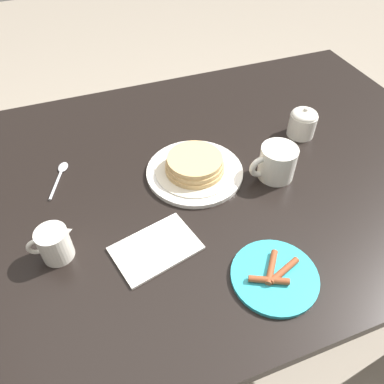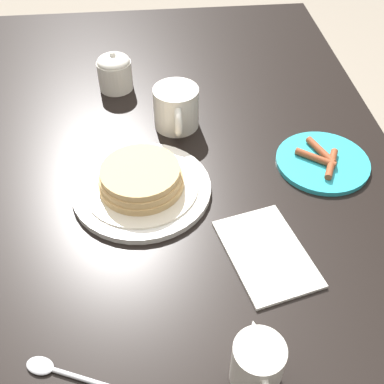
{
  "view_description": "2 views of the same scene",
  "coord_description": "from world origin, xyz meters",
  "px_view_note": "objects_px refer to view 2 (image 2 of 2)",
  "views": [
    {
      "loc": [
        0.32,
        0.68,
        1.43
      ],
      "look_at": [
        0.09,
        0.08,
        0.78
      ],
      "focal_mm": 35.0,
      "sensor_mm": 36.0,
      "label": 1
    },
    {
      "loc": [
        0.7,
        0.02,
        1.38
      ],
      "look_at": [
        0.09,
        0.08,
        0.78
      ],
      "focal_mm": 45.0,
      "sensor_mm": 36.0,
      "label": 2
    }
  ],
  "objects_px": {
    "side_plate_bacon": "(322,161)",
    "spoon": "(57,371)",
    "creamer_pitcher": "(257,363)",
    "pancake_plate": "(141,183)",
    "coffee_mug": "(176,108)",
    "napkin": "(266,253)",
    "sugar_bowl": "(115,71)"
  },
  "relations": [
    {
      "from": "side_plate_bacon",
      "to": "spoon",
      "type": "height_order",
      "value": "side_plate_bacon"
    },
    {
      "from": "creamer_pitcher",
      "to": "spoon",
      "type": "distance_m",
      "value": 0.27
    },
    {
      "from": "pancake_plate",
      "to": "spoon",
      "type": "height_order",
      "value": "pancake_plate"
    },
    {
      "from": "pancake_plate",
      "to": "coffee_mug",
      "type": "distance_m",
      "value": 0.21
    },
    {
      "from": "coffee_mug",
      "to": "napkin",
      "type": "distance_m",
      "value": 0.39
    },
    {
      "from": "napkin",
      "to": "spoon",
      "type": "height_order",
      "value": "spoon"
    },
    {
      "from": "creamer_pitcher",
      "to": "spoon",
      "type": "xyz_separation_m",
      "value": [
        -0.03,
        -0.26,
        -0.04
      ]
    },
    {
      "from": "side_plate_bacon",
      "to": "pancake_plate",
      "type": "bearing_deg",
      "value": -83.3
    },
    {
      "from": "napkin",
      "to": "sugar_bowl",
      "type": "bearing_deg",
      "value": -154.44
    },
    {
      "from": "side_plate_bacon",
      "to": "creamer_pitcher",
      "type": "distance_m",
      "value": 0.47
    },
    {
      "from": "pancake_plate",
      "to": "creamer_pitcher",
      "type": "xyz_separation_m",
      "value": [
        0.37,
        0.14,
        0.02
      ]
    },
    {
      "from": "creamer_pitcher",
      "to": "napkin",
      "type": "height_order",
      "value": "creamer_pitcher"
    },
    {
      "from": "sugar_bowl",
      "to": "napkin",
      "type": "bearing_deg",
      "value": 25.56
    },
    {
      "from": "side_plate_bacon",
      "to": "spoon",
      "type": "bearing_deg",
      "value": -51.6
    },
    {
      "from": "pancake_plate",
      "to": "side_plate_bacon",
      "type": "relative_size",
      "value": 1.41
    },
    {
      "from": "pancake_plate",
      "to": "spoon",
      "type": "xyz_separation_m",
      "value": [
        0.34,
        -0.12,
        -0.02
      ]
    },
    {
      "from": "creamer_pitcher",
      "to": "napkin",
      "type": "bearing_deg",
      "value": 163.72
    },
    {
      "from": "side_plate_bacon",
      "to": "napkin",
      "type": "bearing_deg",
      "value": -36.64
    },
    {
      "from": "side_plate_bacon",
      "to": "creamer_pitcher",
      "type": "xyz_separation_m",
      "value": [
        0.41,
        -0.22,
        0.04
      ]
    },
    {
      "from": "spoon",
      "to": "creamer_pitcher",
      "type": "bearing_deg",
      "value": 82.83
    },
    {
      "from": "pancake_plate",
      "to": "sugar_bowl",
      "type": "bearing_deg",
      "value": -171.83
    },
    {
      "from": "sugar_bowl",
      "to": "spoon",
      "type": "distance_m",
      "value": 0.7
    },
    {
      "from": "side_plate_bacon",
      "to": "coffee_mug",
      "type": "bearing_deg",
      "value": -119.01
    },
    {
      "from": "creamer_pitcher",
      "to": "coffee_mug",
      "type": "bearing_deg",
      "value": -173.83
    },
    {
      "from": "side_plate_bacon",
      "to": "creamer_pitcher",
      "type": "height_order",
      "value": "creamer_pitcher"
    },
    {
      "from": "coffee_mug",
      "to": "napkin",
      "type": "bearing_deg",
      "value": 18.3
    },
    {
      "from": "coffee_mug",
      "to": "spoon",
      "type": "relative_size",
      "value": 0.93
    },
    {
      "from": "pancake_plate",
      "to": "coffee_mug",
      "type": "xyz_separation_m",
      "value": [
        -0.2,
        0.08,
        0.02
      ]
    },
    {
      "from": "napkin",
      "to": "coffee_mug",
      "type": "bearing_deg",
      "value": -161.7
    },
    {
      "from": "pancake_plate",
      "to": "creamer_pitcher",
      "type": "height_order",
      "value": "creamer_pitcher"
    },
    {
      "from": "side_plate_bacon",
      "to": "napkin",
      "type": "xyz_separation_m",
      "value": [
        0.21,
        -0.16,
        -0.0
      ]
    },
    {
      "from": "pancake_plate",
      "to": "creamer_pitcher",
      "type": "relative_size",
      "value": 2.48
    }
  ]
}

